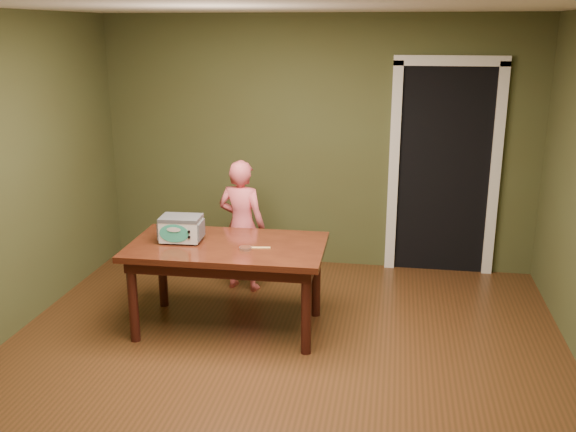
{
  "coord_description": "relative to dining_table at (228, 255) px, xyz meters",
  "views": [
    {
      "loc": [
        0.81,
        -4.04,
        2.45
      ],
      "look_at": [
        -0.05,
        1.0,
        0.95
      ],
      "focal_mm": 40.0,
      "sensor_mm": 36.0,
      "label": 1
    }
  ],
  "objects": [
    {
      "name": "spatula",
      "position": [
        0.28,
        -0.06,
        0.1
      ],
      "size": [
        0.18,
        0.05,
        0.01
      ],
      "primitive_type": "cube",
      "rotation": [
        0.0,
        0.0,
        0.15
      ],
      "color": "#F5C26A",
      "rests_on": "dining_table"
    },
    {
      "name": "baking_pan",
      "position": [
        0.18,
        -0.11,
        0.11
      ],
      "size": [
        0.1,
        0.1,
        0.02
      ],
      "color": "silver",
      "rests_on": "dining_table"
    },
    {
      "name": "doorway",
      "position": [
        1.82,
        2.0,
        0.41
      ],
      "size": [
        1.1,
        0.66,
        2.25
      ],
      "color": "black",
      "rests_on": "ground"
    },
    {
      "name": "dining_table",
      "position": [
        0.0,
        0.0,
        0.0
      ],
      "size": [
        1.62,
        0.93,
        0.75
      ],
      "rotation": [
        0.0,
        0.0,
        0.02
      ],
      "color": "#35150C",
      "rests_on": "floor"
    },
    {
      "name": "toy_oven",
      "position": [
        -0.39,
        0.0,
        0.22
      ],
      "size": [
        0.36,
        0.26,
        0.22
      ],
      "rotation": [
        0.0,
        0.0,
        0.06
      ],
      "color": "#4C4F54",
      "rests_on": "dining_table"
    },
    {
      "name": "room_shell",
      "position": [
        0.52,
        -0.79,
        1.06
      ],
      "size": [
        4.52,
        5.02,
        2.61
      ],
      "color": "#424A27",
      "rests_on": "ground"
    },
    {
      "name": "child",
      "position": [
        -0.09,
        0.87,
        -0.01
      ],
      "size": [
        0.51,
        0.39,
        1.28
      ],
      "primitive_type": "imported",
      "rotation": [
        0.0,
        0.0,
        2.96
      ],
      "color": "#F0636D",
      "rests_on": "floor"
    },
    {
      "name": "floor",
      "position": [
        0.52,
        -0.79,
        -0.65
      ],
      "size": [
        5.0,
        5.0,
        0.0
      ],
      "primitive_type": "plane",
      "color": "#502D17",
      "rests_on": "ground"
    }
  ]
}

